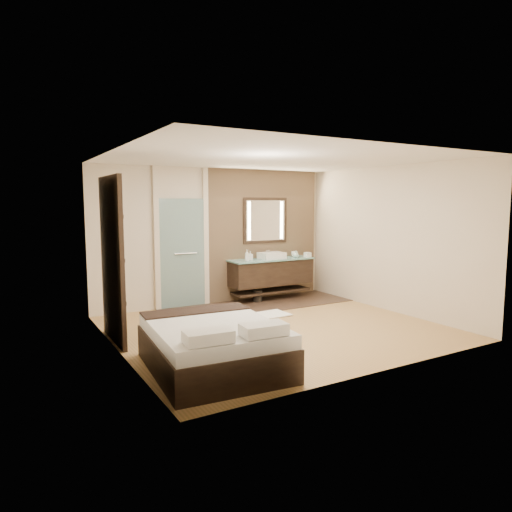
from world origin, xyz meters
TOP-DOWN VIEW (x-y plane):
  - floor at (0.00, 0.00)m, footprint 5.00×5.00m
  - tile_strip at (0.60, 1.60)m, footprint 3.80×1.30m
  - stone_wall at (1.10, 2.21)m, footprint 2.60×0.08m
  - vanity at (1.10, 1.92)m, footprint 1.85×0.55m
  - mirror_unit at (1.10, 2.16)m, footprint 1.06×0.04m
  - frosted_door at (-0.75, 2.20)m, footprint 1.10×0.12m
  - shoji_partition at (-2.43, 0.60)m, footprint 0.06×1.20m
  - bed at (-1.65, -1.16)m, footprint 1.61×1.95m
  - bath_mat at (0.32, 0.75)m, footprint 0.74×0.53m
  - waste_bin at (0.73, 1.85)m, footprint 0.26×0.26m
  - tissue_box at (1.92, 1.76)m, footprint 0.13×0.13m
  - soap_bottle_a at (0.46, 1.79)m, footprint 0.11×0.11m
  - soap_bottle_b at (0.60, 1.91)m, footprint 0.09×0.10m
  - soap_bottle_c at (1.62, 1.76)m, footprint 0.13×0.13m
  - cup at (1.75, 2.01)m, footprint 0.17×0.17m

SIDE VIEW (x-z plane):
  - floor at x=0.00m, z-range 0.00..0.00m
  - tile_strip at x=0.60m, z-range 0.00..0.01m
  - bath_mat at x=0.32m, z-range 0.01..0.03m
  - waste_bin at x=0.73m, z-range 0.00..0.24m
  - bed at x=-1.65m, z-range -0.06..0.65m
  - vanity at x=1.10m, z-range 0.14..1.02m
  - tissue_box at x=1.92m, z-range 0.86..0.97m
  - cup at x=1.75m, z-range 0.86..0.97m
  - soap_bottle_c at x=1.62m, z-range 0.86..1.01m
  - soap_bottle_b at x=0.60m, z-range 0.86..1.05m
  - soap_bottle_a at x=0.46m, z-range 0.86..1.10m
  - frosted_door at x=-0.75m, z-range -0.21..2.49m
  - shoji_partition at x=-2.43m, z-range 0.01..2.41m
  - stone_wall at x=1.10m, z-range 0.00..2.70m
  - mirror_unit at x=1.10m, z-range 1.17..2.13m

